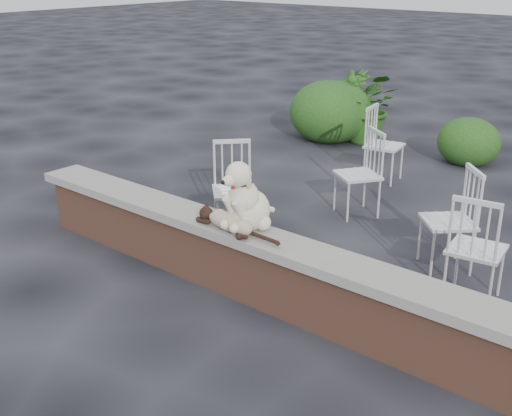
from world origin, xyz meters
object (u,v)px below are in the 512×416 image
Objects in this scene: chair_b at (358,173)px; chair_c at (477,247)px; chair_a at (234,190)px; cat at (231,221)px; chair_d at (448,220)px; dog at (250,193)px; potted_plant_b at (351,104)px; potted_plant_a at (369,106)px; chair_e at (384,144)px.

chair_b is 2.02m from chair_c.
cat is at bearing -96.20° from chair_a.
chair_c is at bearing 2.50° from chair_d.
potted_plant_b is at bearing 119.08° from dog.
chair_d is 0.85× the size of potted_plant_a.
chair_c is 4.88m from potted_plant_a.
chair_e is at bearing 140.52° from chair_b.
cat is 0.96× the size of potted_plant_b.
chair_a is 2.49m from chair_e.
chair_b is at bearing -56.97° from potted_plant_b.
chair_e is 3.07m from chair_c.
cat is at bearing 179.35° from chair_e.
chair_a is 1.00× the size of chair_d.
chair_b is (-0.15, 2.23, -0.20)m from cat.
dog is 0.54× the size of potted_plant_a.
chair_a is 4.18m from potted_plant_b.
chair_d is (1.16, 1.61, -0.20)m from cat.
potted_plant_b is at bearing 166.05° from potted_plant_a.
chair_d is 4.30m from potted_plant_a.
dog reaches higher than potted_plant_b.
chair_b is at bearing -61.93° from potted_plant_a.
chair_d is at bearing -146.92° from chair_e.
chair_b is 3.31m from potted_plant_b.
chair_e is at bearing -53.72° from potted_plant_a.
dog is 1.88m from chair_c.
chair_a and chair_d have the same top height.
chair_c is (2.09, -2.25, 0.00)m from chair_e.
dog is 0.64× the size of chair_e.
potted_plant_a is at bearing 54.13° from chair_a.
chair_a is 1.00× the size of chair_b.
potted_plant_b is (-3.54, 3.81, 0.06)m from chair_c.
chair_e and chair_c have the same top height.
chair_d is (1.08, 1.46, -0.41)m from dog.
cat is 1.07× the size of chair_a.
chair_a is 2.43m from chair_c.
chair_a is 1.00× the size of chair_c.
potted_plant_b is (-1.81, 2.78, 0.06)m from chair_b.
chair_d is 1.00× the size of chair_c.
potted_plant_a is (-1.08, 1.47, 0.08)m from chair_e.
chair_c is at bearing 41.41° from dog.
chair_e reaches higher than cat.
potted_plant_b is (-3.12, 3.41, 0.06)m from chair_d.
chair_b is 0.85× the size of potted_plant_a.
chair_a is 1.42m from chair_b.
chair_b is at bearing -159.24° from chair_d.
chair_a and chair_b have the same top height.
dog reaches higher than chair_b.
chair_a is at bearing 136.72° from cat.
chair_a is 0.90× the size of potted_plant_b.
chair_b is at bearing 102.73° from dog.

